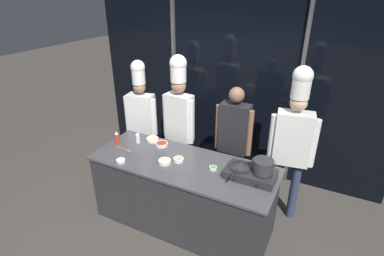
# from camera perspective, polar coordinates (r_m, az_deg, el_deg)

# --- Properties ---
(ground_plane) EXTENTS (24.00, 24.00, 0.00)m
(ground_plane) POSITION_cam_1_polar(r_m,az_deg,el_deg) (4.11, -1.66, -17.34)
(ground_plane) COLOR #47423D
(window_wall_back) EXTENTS (4.67, 0.09, 2.70)m
(window_wall_back) POSITION_cam_1_polar(r_m,az_deg,el_deg) (4.70, 7.50, 7.36)
(window_wall_back) COLOR black
(window_wall_back) RESTS_ON ground_plane
(demo_counter) EXTENTS (2.24, 0.85, 0.90)m
(demo_counter) POSITION_cam_1_polar(r_m,az_deg,el_deg) (3.82, -1.74, -12.36)
(demo_counter) COLOR #2D2D30
(demo_counter) RESTS_ON ground_plane
(portable_stove) EXTENTS (0.54, 0.34, 0.10)m
(portable_stove) POSITION_cam_1_polar(r_m,az_deg,el_deg) (3.35, 11.10, -8.51)
(portable_stove) COLOR #28282B
(portable_stove) RESTS_ON demo_counter
(frying_pan) EXTENTS (0.25, 0.43, 0.05)m
(frying_pan) POSITION_cam_1_polar(r_m,az_deg,el_deg) (3.33, 9.14, -6.96)
(frying_pan) COLOR #232326
(frying_pan) RESTS_ON portable_stove
(stock_pot) EXTENTS (0.25, 0.22, 0.15)m
(stock_pot) POSITION_cam_1_polar(r_m,az_deg,el_deg) (3.25, 13.39, -7.05)
(stock_pot) COLOR #333335
(stock_pot) RESTS_ON portable_stove
(squeeze_bottle_chili) EXTENTS (0.05, 0.05, 0.18)m
(squeeze_bottle_chili) POSITION_cam_1_polar(r_m,az_deg,el_deg) (4.05, -14.11, -1.83)
(squeeze_bottle_chili) COLOR red
(squeeze_bottle_chili) RESTS_ON demo_counter
(squeeze_bottle_clear) EXTENTS (0.05, 0.05, 0.16)m
(squeeze_bottle_clear) POSITION_cam_1_polar(r_m,az_deg,el_deg) (4.02, -10.30, -1.83)
(squeeze_bottle_clear) COLOR white
(squeeze_bottle_clear) RESTS_ON demo_counter
(prep_bowl_chili_flakes) EXTENTS (0.17, 0.17, 0.04)m
(prep_bowl_chili_flakes) POSITION_cam_1_polar(r_m,az_deg,el_deg) (3.94, -5.82, -3.01)
(prep_bowl_chili_flakes) COLOR white
(prep_bowl_chili_flakes) RESTS_ON demo_counter
(prep_bowl_shrimp) EXTENTS (0.12, 0.12, 0.04)m
(prep_bowl_shrimp) POSITION_cam_1_polar(r_m,az_deg,el_deg) (3.58, -2.58, -5.98)
(prep_bowl_shrimp) COLOR white
(prep_bowl_shrimp) RESTS_ON demo_counter
(prep_bowl_scallions) EXTENTS (0.09, 0.09, 0.03)m
(prep_bowl_scallions) POSITION_cam_1_polar(r_m,az_deg,el_deg) (3.44, 4.02, -7.57)
(prep_bowl_scallions) COLOR white
(prep_bowl_scallions) RESTS_ON demo_counter
(prep_bowl_rice) EXTENTS (0.11, 0.11, 0.04)m
(prep_bowl_rice) POSITION_cam_1_polar(r_m,az_deg,el_deg) (3.66, -13.42, -6.04)
(prep_bowl_rice) COLOR white
(prep_bowl_rice) RESTS_ON demo_counter
(prep_bowl_ginger) EXTENTS (0.17, 0.17, 0.04)m
(prep_bowl_ginger) POSITION_cam_1_polar(r_m,az_deg,el_deg) (4.06, -7.55, -2.12)
(prep_bowl_ginger) COLOR white
(prep_bowl_ginger) RESTS_ON demo_counter
(prep_bowl_chicken) EXTENTS (0.15, 0.15, 0.04)m
(prep_bowl_chicken) POSITION_cam_1_polar(r_m,az_deg,el_deg) (3.56, -5.23, -6.34)
(prep_bowl_chicken) COLOR white
(prep_bowl_chicken) RESTS_ON demo_counter
(serving_spoon_slotted) EXTENTS (0.25, 0.06, 0.02)m
(serving_spoon_slotted) POSITION_cam_1_polar(r_m,az_deg,el_deg) (3.90, -12.37, -4.10)
(serving_spoon_slotted) COLOR olive
(serving_spoon_slotted) RESTS_ON demo_counter
(chef_head) EXTENTS (0.51, 0.27, 1.87)m
(chef_head) POSITION_cam_1_polar(r_m,az_deg,el_deg) (4.53, -9.65, 2.99)
(chef_head) COLOR #232326
(chef_head) RESTS_ON ground_plane
(chef_sous) EXTENTS (0.49, 0.23, 2.02)m
(chef_sous) POSITION_cam_1_polar(r_m,az_deg,el_deg) (4.08, -2.49, 2.81)
(chef_sous) COLOR #2D3856
(chef_sous) RESTS_ON ground_plane
(person_guest) EXTENTS (0.50, 0.20, 1.69)m
(person_guest) POSITION_cam_1_polar(r_m,az_deg,el_deg) (3.91, 7.97, -1.49)
(person_guest) COLOR #4C4C51
(person_guest) RESTS_ON ground_plane
(chef_line) EXTENTS (0.55, 0.29, 2.03)m
(chef_line) POSITION_cam_1_polar(r_m,az_deg,el_deg) (3.75, 18.72, -1.45)
(chef_line) COLOR #2D3856
(chef_line) RESTS_ON ground_plane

